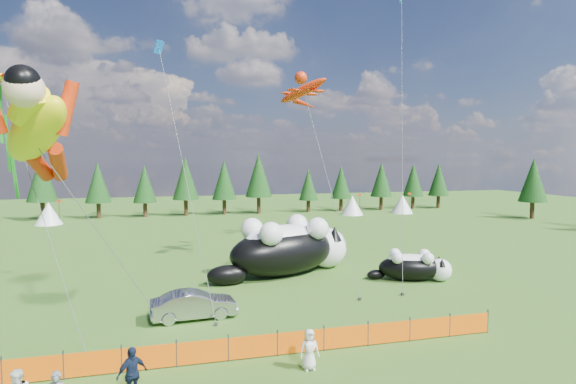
{
  "coord_description": "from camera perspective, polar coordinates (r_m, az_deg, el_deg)",
  "views": [
    {
      "loc": [
        -2.98,
        -20.37,
        8.03
      ],
      "look_at": [
        3.23,
        4.0,
        6.2
      ],
      "focal_mm": 28.0,
      "sensor_mm": 36.0,
      "label": 1
    }
  ],
  "objects": [
    {
      "name": "ground",
      "position": [
        22.1,
        -5.82,
        -17.16
      ],
      "size": [
        160.0,
        160.0,
        0.0
      ],
      "primitive_type": "plane",
      "color": "#15390A",
      "rests_on": "ground"
    },
    {
      "name": "safety_fence",
      "position": [
        19.16,
        -4.44,
        -18.97
      ],
      "size": [
        22.06,
        0.06,
        1.1
      ],
      "color": "#262626",
      "rests_on": "ground"
    },
    {
      "name": "tree_line",
      "position": [
        65.56,
        -11.66,
        0.56
      ],
      "size": [
        90.0,
        4.0,
        8.0
      ],
      "primitive_type": null,
      "color": "black",
      "rests_on": "ground"
    },
    {
      "name": "festival_tents",
      "position": [
        62.32,
        -1.25,
        -1.94
      ],
      "size": [
        50.0,
        3.2,
        2.8
      ],
      "primitive_type": null,
      "color": "white",
      "rests_on": "ground"
    },
    {
      "name": "cat_large",
      "position": [
        31.63,
        0.2,
        -7.0
      ],
      "size": [
        10.66,
        6.6,
        4.0
      ],
      "rotation": [
        0.0,
        0.0,
        0.37
      ],
      "color": "black",
      "rests_on": "ground"
    },
    {
      "name": "cat_small",
      "position": [
        31.3,
        15.7,
        -9.05
      ],
      "size": [
        5.38,
        3.26,
        2.01
      ],
      "rotation": [
        0.0,
        0.0,
        -0.35
      ],
      "color": "black",
      "rests_on": "ground"
    },
    {
      "name": "car",
      "position": [
        23.81,
        -11.83,
        -13.84
      ],
      "size": [
        4.39,
        1.84,
        1.41
      ],
      "primitive_type": "imported",
      "rotation": [
        0.0,
        0.0,
        1.65
      ],
      "color": "#AFAEB3",
      "rests_on": "ground"
    },
    {
      "name": "spectator_c",
      "position": [
        16.84,
        -19.22,
        -21.02
      ],
      "size": [
        1.21,
        1.07,
        1.85
      ],
      "primitive_type": "imported",
      "rotation": [
        0.0,
        0.0,
        0.6
      ],
      "color": "#121C34",
      "rests_on": "ground"
    },
    {
      "name": "spectator_e",
      "position": [
        18.17,
        2.73,
        -19.35
      ],
      "size": [
        0.77,
        0.51,
        1.56
      ],
      "primitive_type": "imported",
      "rotation": [
        0.0,
        0.0,
        0.02
      ],
      "color": "silver",
      "rests_on": "ground"
    },
    {
      "name": "superhero_kite",
      "position": [
        18.66,
        -29.36,
        6.84
      ],
      "size": [
        7.16,
        8.52,
        12.31
      ],
      "color": "yellow",
      "rests_on": "ground"
    },
    {
      "name": "gecko_kite",
      "position": [
        36.54,
        1.9,
        12.72
      ],
      "size": [
        6.58,
        14.88,
        17.55
      ],
      "color": "red",
      "rests_on": "ground"
    },
    {
      "name": "flower_kite",
      "position": [
        21.93,
        -32.76,
        11.73
      ],
      "size": [
        5.17,
        3.96,
        11.86
      ],
      "color": "red",
      "rests_on": "ground"
    },
    {
      "name": "diamond_kite_a",
      "position": [
        28.37,
        -15.85,
        16.15
      ],
      "size": [
        3.1,
        7.19,
        16.16
      ],
      "color": "blue",
      "rests_on": "ground"
    },
    {
      "name": "diamond_kite_b",
      "position": [
        34.45,
        14.24,
        20.64
      ],
      "size": [
        3.2,
        6.6,
        20.53
      ],
      "color": "#0D9C96",
      "rests_on": "ground"
    }
  ]
}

